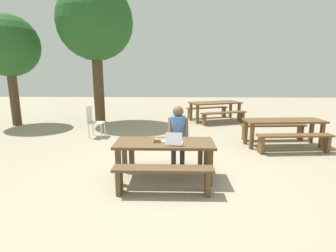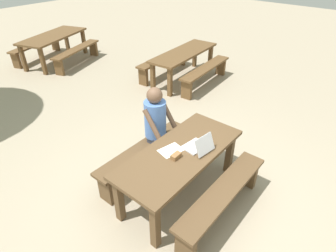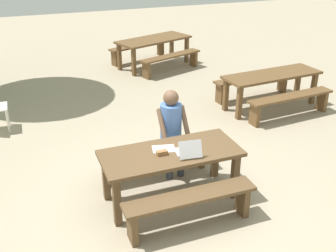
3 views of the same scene
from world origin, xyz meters
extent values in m
plane|color=tan|center=(0.00, 0.00, 0.00)|extent=(30.00, 30.00, 0.00)
cube|color=brown|center=(0.00, 0.00, 0.70)|extent=(1.84, 0.79, 0.05)
cube|color=brown|center=(-0.82, -0.29, 0.34)|extent=(0.09, 0.09, 0.67)
cube|color=brown|center=(0.82, -0.29, 0.34)|extent=(0.09, 0.09, 0.67)
cube|color=brown|center=(-0.82, 0.29, 0.34)|extent=(0.09, 0.09, 0.67)
cube|color=brown|center=(0.82, 0.29, 0.34)|extent=(0.09, 0.09, 0.67)
cube|color=brown|center=(0.00, -0.65, 0.45)|extent=(1.67, 0.30, 0.05)
cube|color=brown|center=(-0.73, -0.65, 0.21)|extent=(0.08, 0.24, 0.42)
cube|color=brown|center=(0.73, -0.65, 0.21)|extent=(0.08, 0.24, 0.42)
cube|color=brown|center=(0.00, 0.65, 0.45)|extent=(1.67, 0.30, 0.05)
cube|color=brown|center=(-0.73, 0.65, 0.21)|extent=(0.08, 0.24, 0.42)
cube|color=brown|center=(0.73, 0.65, 0.21)|extent=(0.08, 0.24, 0.42)
cube|color=silver|center=(0.19, -0.09, 0.73)|extent=(0.32, 0.27, 0.02)
cube|color=silver|center=(0.17, -0.25, 0.85)|extent=(0.31, 0.14, 0.22)
cube|color=#0F1933|center=(0.17, -0.24, 0.85)|extent=(0.28, 0.12, 0.19)
cube|color=olive|center=(-0.14, -0.04, 0.75)|extent=(0.14, 0.07, 0.06)
cube|color=white|center=(-0.06, 0.11, 0.72)|extent=(0.34, 0.27, 0.00)
cylinder|color=#333847|center=(0.17, 0.47, 0.23)|extent=(0.10, 0.10, 0.47)
cylinder|color=#333847|center=(0.35, 0.47, 0.23)|extent=(0.10, 0.10, 0.47)
cube|color=#333847|center=(0.26, 0.56, 0.51)|extent=(0.28, 0.28, 0.12)
cylinder|color=#517AC6|center=(0.26, 0.65, 0.82)|extent=(0.31, 0.31, 0.55)
cylinder|color=brown|center=(0.08, 0.55, 0.86)|extent=(0.07, 0.32, 0.41)
cylinder|color=brown|center=(0.43, 0.55, 0.86)|extent=(0.07, 0.32, 0.41)
sphere|color=brown|center=(0.26, 0.65, 1.20)|extent=(0.22, 0.22, 0.22)
cylinder|color=silver|center=(-2.02, 2.94, 0.22)|extent=(0.04, 0.04, 0.43)
cylinder|color=silver|center=(-2.02, 3.32, 0.22)|extent=(0.04, 0.04, 0.43)
cube|color=brown|center=(3.11, 2.28, 0.70)|extent=(2.12, 0.83, 0.05)
cube|color=brown|center=(2.19, 1.97, 0.34)|extent=(0.10, 0.10, 0.67)
cube|color=brown|center=(4.07, 2.11, 0.34)|extent=(0.10, 0.10, 0.67)
cube|color=brown|center=(2.16, 2.44, 0.34)|extent=(0.10, 0.10, 0.67)
cube|color=brown|center=(4.03, 2.59, 0.34)|extent=(0.10, 0.10, 0.67)
cube|color=brown|center=(3.16, 1.67, 0.45)|extent=(1.89, 0.44, 0.05)
cube|color=brown|center=(2.33, 1.60, 0.21)|extent=(0.10, 0.25, 0.42)
cube|color=brown|center=(3.99, 1.73, 0.21)|extent=(0.10, 0.25, 0.42)
cube|color=brown|center=(3.06, 2.89, 0.45)|extent=(1.89, 0.44, 0.05)
cube|color=brown|center=(2.23, 2.82, 0.21)|extent=(0.10, 0.25, 0.42)
cube|color=brown|center=(3.90, 2.95, 0.21)|extent=(0.10, 0.25, 0.42)
cube|color=brown|center=(1.81, 5.87, 0.73)|extent=(2.19, 1.47, 0.05)
cube|color=brown|center=(1.05, 5.26, 0.35)|extent=(0.11, 0.11, 0.71)
cube|color=brown|center=(2.77, 5.87, 0.35)|extent=(0.11, 0.11, 0.71)
cube|color=brown|center=(0.84, 5.87, 0.35)|extent=(0.11, 0.11, 0.71)
cube|color=brown|center=(2.56, 6.48, 0.35)|extent=(0.11, 0.11, 0.71)
cube|color=brown|center=(2.04, 5.20, 0.44)|extent=(1.82, 0.89, 0.05)
cube|color=brown|center=(1.28, 4.93, 0.21)|extent=(0.16, 0.25, 0.41)
cube|color=brown|center=(2.81, 5.47, 0.21)|extent=(0.16, 0.25, 0.41)
cube|color=brown|center=(1.57, 6.53, 0.44)|extent=(1.82, 0.89, 0.05)
cube|color=brown|center=(0.81, 6.26, 0.21)|extent=(0.16, 0.25, 0.41)
cube|color=brown|center=(2.33, 6.81, 0.21)|extent=(0.16, 0.25, 0.41)
camera|label=1|loc=(0.19, -4.76, 2.05)|focal=28.35mm
camera|label=2|loc=(-2.26, -1.67, 2.95)|focal=30.21mm
camera|label=3|loc=(-1.69, -4.29, 3.30)|focal=43.21mm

